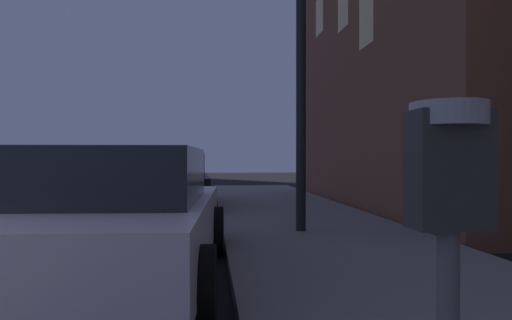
% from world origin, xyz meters
% --- Properties ---
extents(parking_meter, '(0.19, 0.19, 1.32)m').
position_xyz_m(parking_meter, '(4.38, -0.41, 1.15)').
color(parking_meter, '#59595B').
rests_on(parking_meter, sidewalk).
extents(car_white, '(2.28, 4.49, 1.43)m').
position_xyz_m(car_white, '(2.85, 3.35, 0.71)').
color(car_white, silver).
rests_on(car_white, ground).
extents(car_black, '(2.13, 4.14, 1.43)m').
position_xyz_m(car_black, '(2.85, 10.14, 0.71)').
color(car_black, black).
rests_on(car_black, ground).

